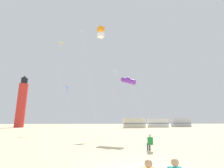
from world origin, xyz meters
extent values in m
sphere|color=#D8A87F|center=(-0.70, -3.07, 1.06)|extent=(0.20, 0.20, 0.20)
sphere|color=#D8A87F|center=(0.01, -3.01, 1.06)|extent=(0.20, 0.20, 0.20)
cube|color=#238438|center=(1.67, 4.62, 0.68)|extent=(0.36, 0.25, 0.52)
sphere|color=beige|center=(1.67, 4.62, 1.06)|extent=(0.20, 0.20, 0.20)
cylinder|color=#2D2D38|center=(1.73, 4.81, 0.44)|extent=(0.17, 0.37, 0.13)
cylinder|color=#2D2D38|center=(1.71, 4.97, 0.21)|extent=(0.11, 0.11, 0.42)
cylinder|color=#2D2D38|center=(1.57, 4.79, 0.44)|extent=(0.17, 0.37, 0.13)
cylinder|color=#2D2D38|center=(1.55, 4.95, 0.21)|extent=(0.11, 0.11, 0.42)
cylinder|color=silver|center=(-3.00, 7.34, 5.74)|extent=(2.24, 1.88, 11.49)
cube|color=orange|center=(-2.07, 8.46, 11.84)|extent=(0.82, 0.82, 0.44)
cube|color=white|center=(-2.07, 8.46, 11.14)|extent=(0.82, 0.82, 0.44)
cylinder|color=silver|center=(0.37, 19.80, 5.47)|extent=(1.18, 0.50, 10.94)
cube|color=white|center=(0.61, 20.38, 10.94)|extent=(1.22, 1.22, 0.40)
cylinder|color=white|center=(0.61, 20.38, 10.29)|extent=(0.04, 0.04, 1.10)
cylinder|color=silver|center=(-7.67, 14.15, 6.57)|extent=(0.63, 0.24, 13.15)
cube|color=yellow|center=(-7.79, 14.46, 13.15)|extent=(1.22, 1.22, 0.40)
cylinder|color=yellow|center=(-7.79, 14.46, 12.50)|extent=(0.04, 0.04, 1.10)
cylinder|color=silver|center=(-7.79, 23.40, 4.35)|extent=(3.06, 2.01, 8.71)
cube|color=blue|center=(-8.79, 24.92, 8.71)|extent=(1.22, 1.22, 0.40)
cylinder|color=blue|center=(-8.79, 24.92, 8.06)|extent=(0.04, 0.04, 1.10)
cylinder|color=silver|center=(3.00, 13.10, 3.81)|extent=(2.99, 2.26, 7.63)
cylinder|color=purple|center=(1.88, 14.59, 7.62)|extent=(2.06, 2.41, 1.48)
sphere|color=purple|center=(1.88, 14.59, 7.77)|extent=(0.76, 0.76, 0.76)
cylinder|color=red|center=(-27.59, 46.45, 7.00)|extent=(2.80, 2.80, 14.00)
cylinder|color=black|center=(-27.59, 46.45, 14.90)|extent=(2.00, 2.00, 1.80)
cone|color=black|center=(-27.59, 46.45, 16.30)|extent=(2.20, 2.20, 1.00)
cube|color=beige|center=(8.25, 42.38, 1.40)|extent=(6.48, 2.53, 2.80)
cube|color=#4C608C|center=(8.25, 42.38, 1.26)|extent=(6.52, 2.58, 0.24)
cube|color=white|center=(16.75, 45.68, 1.40)|extent=(6.54, 2.74, 2.80)
cube|color=#4C608C|center=(16.75, 45.68, 1.26)|extent=(6.59, 2.78, 0.24)
cube|color=#B7BABF|center=(25.86, 48.41, 1.40)|extent=(6.57, 2.82, 2.80)
cube|color=#4C608C|center=(25.86, 48.41, 1.26)|extent=(6.61, 2.86, 0.24)
camera|label=1|loc=(-1.91, -7.36, 2.11)|focal=25.78mm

